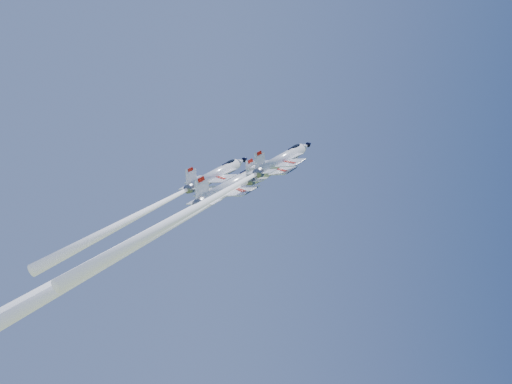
{
  "coord_description": "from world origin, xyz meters",
  "views": [
    {
      "loc": [
        -13.96,
        -90.25,
        81.42
      ],
      "look_at": [
        0.0,
        0.0,
        102.93
      ],
      "focal_mm": 40.0,
      "sensor_mm": 36.0,
      "label": 1
    }
  ],
  "objects": [
    {
      "name": "jet_lead",
      "position": [
        -11.3,
        -7.98,
        97.11
      ],
      "size": [
        37.11,
        31.2,
        41.91
      ],
      "rotation": [
        0.55,
        0.15,
        -0.88
      ],
      "color": "white"
    },
    {
      "name": "jet_left",
      "position": [
        -15.0,
        0.09,
        100.8
      ],
      "size": [
        27.68,
        22.79,
        29.56
      ],
      "rotation": [
        0.55,
        0.15,
        -0.88
      ],
      "color": "white"
    },
    {
      "name": "jet_right",
      "position": [
        -7.33,
        -11.73,
        99.42
      ],
      "size": [
        30.26,
        25.21,
        33.35
      ],
      "rotation": [
        0.55,
        0.15,
        -0.88
      ],
      "color": "white"
    },
    {
      "name": "jet_slot",
      "position": [
        -20.75,
        -12.3,
        91.39
      ],
      "size": [
        42.08,
        35.36,
        47.49
      ],
      "rotation": [
        0.55,
        0.15,
        -0.88
      ],
      "color": "white"
    }
  ]
}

